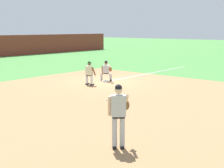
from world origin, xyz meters
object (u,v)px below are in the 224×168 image
at_px(first_baseman, 106,70).
at_px(pitcher, 119,112).
at_px(baseball, 107,100).
at_px(first_base_bag, 105,81).
at_px(baserunner, 89,72).

bearing_deg(first_baseman, pitcher, -136.79).
height_order(baseball, pitcher, pitcher).
bearing_deg(baseball, first_base_bag, 42.30).
relative_size(pitcher, first_baseman, 1.39).
height_order(first_baseman, baserunner, baserunner).
height_order(baseball, baserunner, baserunner).
bearing_deg(baseball, baserunner, 55.41).
relative_size(first_base_bag, baseball, 5.14).
bearing_deg(baserunner, baseball, -124.59).
height_order(first_base_bag, baseball, first_base_bag).
height_order(baseball, first_baseman, first_baseman).
distance_m(first_base_bag, pitcher, 11.35).
height_order(pitcher, baserunner, pitcher).
relative_size(first_base_bag, first_baseman, 0.28).
distance_m(first_base_bag, first_baseman, 0.75).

